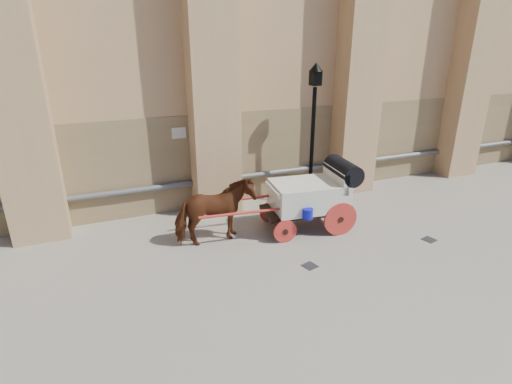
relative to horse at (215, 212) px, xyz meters
name	(u,v)px	position (x,y,z in m)	size (l,w,h in m)	color
ground	(297,257)	(1.67, -1.50, -0.88)	(90.00, 90.00, 0.00)	slate
horse	(215,212)	(0.00, 0.00, 0.00)	(0.94, 2.07, 1.75)	#592813
carriage	(314,193)	(2.84, -0.16, 0.18)	(4.59, 1.72, 1.96)	black
street_lamp	(313,132)	(3.67, 1.49, 1.52)	(0.42, 0.42, 4.47)	black
drain_grate_near	(310,266)	(1.75, -2.02, -0.87)	(0.32, 0.32, 0.01)	black
drain_grate_far	(429,240)	(5.43, -2.05, -0.87)	(0.32, 0.32, 0.01)	black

